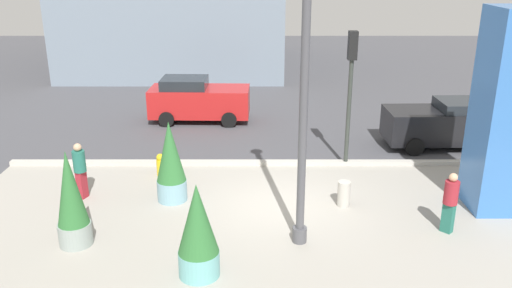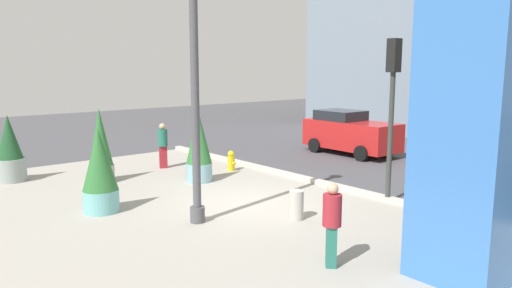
{
  "view_description": "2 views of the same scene",
  "coord_description": "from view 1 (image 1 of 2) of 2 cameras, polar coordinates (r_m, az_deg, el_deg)",
  "views": [
    {
      "loc": [
        -0.62,
        -13.54,
        6.74
      ],
      "look_at": [
        -0.6,
        0.44,
        1.73
      ],
      "focal_mm": 36.87,
      "sensor_mm": 36.0,
      "label": 1
    },
    {
      "loc": [
        9.97,
        -8.16,
        3.78
      ],
      "look_at": [
        -0.56,
        0.75,
        1.54
      ],
      "focal_mm": 33.43,
      "sensor_mm": 36.0,
      "label": 2
    }
  ],
  "objects": [
    {
      "name": "potted_plant_near_left",
      "position": [
        11.63,
        -6.41,
        -9.42
      ],
      "size": [
        0.92,
        0.92,
        2.23
      ],
      "color": "#6BB2B2",
      "rests_on": "ground_plane"
    },
    {
      "name": "art_pillar_blue",
      "position": [
        15.64,
        25.61,
        3.09
      ],
      "size": [
        1.56,
        1.56,
        5.56
      ],
      "primitive_type": "cube",
      "color": "#3870BC",
      "rests_on": "ground_plane"
    },
    {
      "name": "pedestrian_on_sidewalk",
      "position": [
        16.06,
        -18.65,
        -2.5
      ],
      "size": [
        0.46,
        0.46,
        1.7
      ],
      "color": "maroon",
      "rests_on": "ground_plane"
    },
    {
      "name": "concrete_bollard",
      "position": [
        15.18,
        9.41,
        -5.35
      ],
      "size": [
        0.36,
        0.36,
        0.75
      ],
      "primitive_type": "cylinder",
      "color": "#B2ADA3",
      "rests_on": "ground_plane"
    },
    {
      "name": "traffic_light_far_side",
      "position": [
        17.31,
        10.15,
        7.14
      ],
      "size": [
        0.28,
        0.42,
        4.53
      ],
      "color": "#333833",
      "rests_on": "ground_plane"
    },
    {
      "name": "curb_strip",
      "position": [
        17.95,
        1.9,
        -2.06
      ],
      "size": [
        18.0,
        0.24,
        0.16
      ],
      "primitive_type": "cube",
      "color": "#B7B2A8",
      "rests_on": "ground_plane"
    },
    {
      "name": "car_passing_lane",
      "position": [
        22.71,
        -6.39,
        4.81
      ],
      "size": [
        4.26,
        2.08,
        1.88
      ],
      "color": "red",
      "rests_on": "ground_plane"
    },
    {
      "name": "plaza_pavement",
      "position": [
        13.38,
        2.63,
        -10.55
      ],
      "size": [
        18.0,
        10.0,
        0.02
      ],
      "primitive_type": "cube",
      "color": "#9E998E",
      "rests_on": "ground_plane"
    },
    {
      "name": "potted_plant_mid_plaza",
      "position": [
        15.2,
        -9.34,
        -1.98
      ],
      "size": [
        0.86,
        0.86,
        2.41
      ],
      "color": "#7AA8B7",
      "rests_on": "ground_plane"
    },
    {
      "name": "car_curb_east",
      "position": [
        20.69,
        19.98,
        2.14
      ],
      "size": [
        4.46,
        2.11,
        1.77
      ],
      "color": "black",
      "rests_on": "ground_plane"
    },
    {
      "name": "lamp_post",
      "position": [
        11.98,
        5.12,
        5.0
      ],
      "size": [
        0.44,
        0.44,
        7.59
      ],
      "color": "#4C4C51",
      "rests_on": "ground_plane"
    },
    {
      "name": "ground_plane",
      "position": [
        18.8,
        1.81,
        -1.29
      ],
      "size": [
        60.0,
        60.0,
        0.0
      ],
      "primitive_type": "plane",
      "color": "#47474C"
    },
    {
      "name": "fire_hydrant",
      "position": [
        17.28,
        -10.39,
        -2.25
      ],
      "size": [
        0.36,
        0.26,
        0.75
      ],
      "color": "gold",
      "rests_on": "ground_plane"
    },
    {
      "name": "pedestrian_crossing",
      "position": [
        14.26,
        20.25,
        -5.7
      ],
      "size": [
        0.51,
        0.51,
        1.64
      ],
      "color": "#236656",
      "rests_on": "ground_plane"
    },
    {
      "name": "potted_plant_near_right",
      "position": [
        13.46,
        -19.5,
        -5.84
      ],
      "size": [
        0.81,
        0.81,
        2.47
      ],
      "color": "gray",
      "rests_on": "ground_plane"
    }
  ]
}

